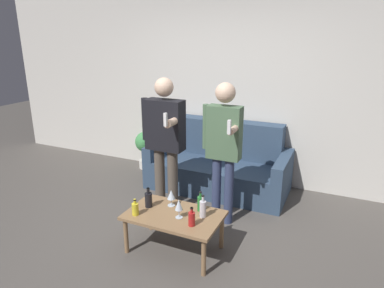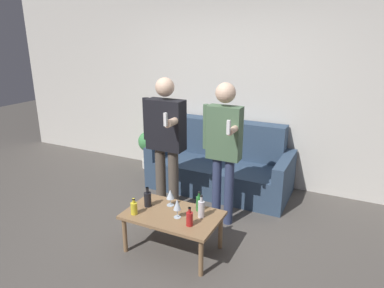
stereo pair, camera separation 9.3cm
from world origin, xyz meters
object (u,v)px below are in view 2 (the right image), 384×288
coffee_table (173,218)px  couch (221,166)px  person_standing_left (165,136)px  bottle_orange (199,203)px  person_standing_right (224,142)px

coffee_table → couch: bearing=94.2°
couch → coffee_table: 1.61m
coffee_table → person_standing_left: bearing=124.2°
couch → bottle_orange: (0.32, -1.43, 0.17)m
couch → person_standing_right: size_ratio=1.19×
bottle_orange → person_standing_right: size_ratio=0.13×
coffee_table → bottle_orange: 0.30m
couch → coffee_table: bearing=-85.8°
coffee_table → bottle_orange: (0.20, 0.17, 0.13)m
person_standing_left → person_standing_right: person_standing_left is taller
couch → person_standing_left: person_standing_left is taller
couch → person_standing_right: bearing=-68.2°
bottle_orange → person_standing_left: 0.99m
coffee_table → person_standing_left: person_standing_left is taller
couch → coffee_table: couch is taller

